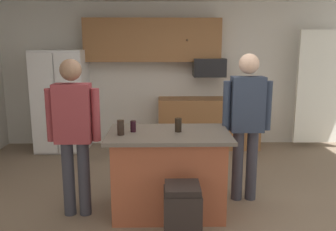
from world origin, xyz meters
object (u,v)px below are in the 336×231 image
Objects in this scene: microwave_over_range at (209,67)px; glass_pilsner at (121,128)px; glass_short_whisky at (133,126)px; trash_bin at (182,216)px; person_host_foreground at (247,117)px; kitchen_island at (169,172)px; glass_stout_tall at (178,125)px; refrigerator at (62,101)px; person_guest_right at (74,127)px.

glass_pilsner is (-1.28, -2.70, -0.45)m from microwave_over_range.
glass_short_whisky reaches higher than trash_bin.
person_host_foreground is 11.16× the size of glass_pilsner.
glass_stout_tall is (0.11, 0.02, 0.53)m from kitchen_island.
glass_stout_tall is at bearing 90.45° from trash_bin.
trash_bin is at bearing -44.54° from glass_pilsner.
glass_pilsner is at bearing -131.69° from glass_short_whisky.
refrigerator is at bearing -57.26° from person_host_foreground.
person_host_foreground reaches higher than glass_short_whisky.
person_guest_right is 11.37× the size of glass_stout_tall.
trash_bin is (0.01, -0.73, -0.70)m from glass_stout_tall.
kitchen_island is 1.14m from person_guest_right.
microwave_over_range is 0.42× the size of kitchen_island.
glass_stout_tall is 0.25× the size of trash_bin.
microwave_over_range is 0.92× the size of trash_bin.
kitchen_island is at bearing -167.93° from glass_stout_tall.
glass_short_whisky is 1.12m from trash_bin.
glass_short_whisky is (-1.31, -0.29, -0.04)m from person_host_foreground.
glass_short_whisky is at bearing -6.77° from person_host_foreground.
glass_short_whisky is (0.63, 0.07, -0.01)m from person_guest_right.
glass_short_whisky is at bearing 48.31° from glass_pilsner.
glass_pilsner is (-0.50, -0.10, 0.53)m from kitchen_island.
trash_bin is (-0.66, -3.30, -1.15)m from microwave_over_range.
kitchen_island is at bearing 98.96° from trash_bin.
microwave_over_range is at bearing 73.40° from kitchen_island.
person_guest_right is at bearing -173.38° from glass_short_whisky.
trash_bin is at bearing -32.98° from person_guest_right.
glass_stout_tall reaches higher than trash_bin.
person_host_foreground reaches higher than glass_pilsner.
glass_stout_tall is 0.49m from glass_short_whisky.
microwave_over_range is 3.56m from trash_bin.
refrigerator is at bearing -177.40° from microwave_over_range.
trash_bin is (1.94, -3.19, -0.58)m from refrigerator.
glass_stout_tall is (-0.82, -0.30, -0.02)m from person_host_foreground.
person_host_foreground is at bearing 8.30° from person_guest_right.
trash_bin is (0.11, -0.71, -0.17)m from kitchen_island.
microwave_over_range is at bearing 75.44° from glass_stout_tall.
kitchen_island is 0.65m from glass_short_whisky.
glass_stout_tall is (-0.67, -2.57, -0.45)m from microwave_over_range.
trash_bin is (1.12, -0.67, -0.69)m from person_guest_right.
person_host_foreground reaches higher than person_guest_right.
trash_bin is at bearing -89.55° from glass_stout_tall.
glass_pilsner reaches higher than kitchen_island.
microwave_over_range is at bearing 2.60° from refrigerator.
person_host_foreground is (2.75, -2.16, 0.14)m from refrigerator.
refrigerator is 14.38× the size of glass_short_whisky.
glass_short_whisky reaches higher than kitchen_island.
person_guest_right reaches higher than microwave_over_range.
microwave_over_range is 0.32× the size of person_host_foreground.
person_guest_right is 14.01× the size of glass_short_whisky.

